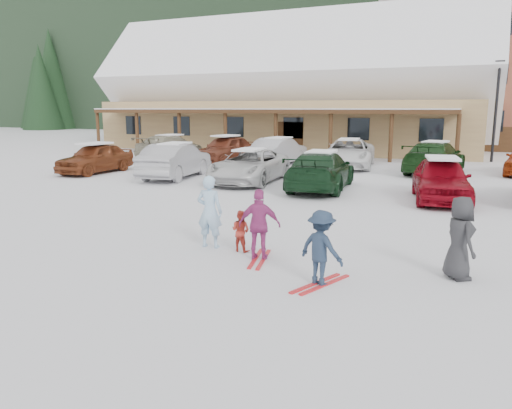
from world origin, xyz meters
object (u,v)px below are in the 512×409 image
at_px(toddler_red, 241,231).
at_px(bystander_dark, 460,238).
at_px(day_lodge, 289,97).
at_px(parked_car_3, 321,171).
at_px(parked_car_11, 435,158).
at_px(child_navy, 321,248).
at_px(adult_skier, 210,212).
at_px(parked_car_4, 441,179).
at_px(parked_car_8, 226,149).
at_px(parked_car_9, 279,151).
at_px(lamp_post, 496,105).
at_px(parked_car_7, 170,147).
at_px(parked_car_0, 96,158).
at_px(child_magenta, 260,225).
at_px(parked_car_2, 250,166).
at_px(parked_car_10, 349,153).
at_px(parked_car_1, 175,161).

xyz_separation_m(toddler_red, bystander_dark, (4.44, 0.01, 0.31)).
bearing_deg(day_lodge, toddler_red, -71.59).
relative_size(parked_car_3, parked_car_11, 0.96).
bearing_deg(child_navy, parked_car_3, -52.81).
height_order(adult_skier, toddler_red, adult_skier).
xyz_separation_m(parked_car_4, parked_car_8, (-12.24, 7.74, 0.05)).
xyz_separation_m(parked_car_3, parked_car_8, (-7.84, 7.12, 0.05)).
relative_size(day_lodge, parked_car_9, 6.37).
distance_m(lamp_post, parked_car_9, 12.92).
relative_size(adult_skier, parked_car_7, 0.32).
bearing_deg(parked_car_11, parked_car_0, 30.91).
bearing_deg(parked_car_9, day_lodge, -67.97).
xyz_separation_m(toddler_red, parked_car_9, (-5.53, 16.24, 0.29)).
distance_m(child_magenta, parked_car_11, 16.37).
relative_size(toddler_red, child_magenta, 0.62).
height_order(parked_car_3, parked_car_11, parked_car_11).
xyz_separation_m(parked_car_2, parked_car_11, (6.89, 6.32, 0.07)).
bearing_deg(parked_car_9, adult_skier, 110.49).
relative_size(parked_car_3, parked_car_10, 0.94).
distance_m(lamp_post, parked_car_0, 22.37).
height_order(lamp_post, parked_car_2, lamp_post).
distance_m(day_lodge, lamp_post, 15.14).
bearing_deg(bystander_dark, parked_car_2, 11.32).
xyz_separation_m(bystander_dark, parked_car_1, (-12.25, 9.38, 0.01)).
relative_size(adult_skier, bystander_dark, 1.07).
relative_size(child_navy, parked_car_1, 0.29).
bearing_deg(adult_skier, parked_car_3, -95.06).
height_order(toddler_red, child_magenta, child_magenta).
bearing_deg(toddler_red, bystander_dark, -172.51).
bearing_deg(parked_car_8, lamp_post, 32.89).
bearing_deg(parked_car_3, parked_car_10, -89.86).
distance_m(parked_car_1, parked_car_9, 7.22).
bearing_deg(parked_car_2, toddler_red, -70.71).
relative_size(toddler_red, parked_car_1, 0.19).
bearing_deg(lamp_post, child_magenta, -101.45).
bearing_deg(parked_car_9, parked_car_8, 8.44).
relative_size(parked_car_0, parked_car_7, 0.82).
bearing_deg(parked_car_8, child_magenta, -53.23).
bearing_deg(child_navy, day_lodge, -48.10).
bearing_deg(child_magenta, toddler_red, -46.33).
bearing_deg(parked_car_10, bystander_dark, -78.32).
height_order(parked_car_2, parked_car_10, parked_car_10).
height_order(toddler_red, parked_car_3, parked_car_3).
height_order(day_lodge, lamp_post, day_lodge).
xyz_separation_m(day_lodge, parked_car_9, (3.57, -11.07, -3.19)).
distance_m(toddler_red, child_navy, 2.62).
bearing_deg(toddler_red, parked_car_0, -29.76).
relative_size(lamp_post, parked_car_4, 1.33).
height_order(toddler_red, parked_car_10, parked_car_10).
relative_size(lamp_post, child_navy, 4.24).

